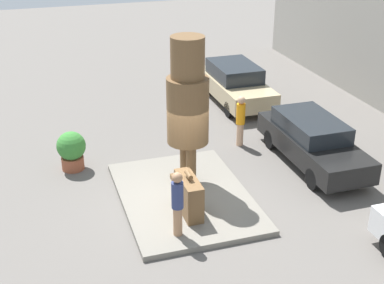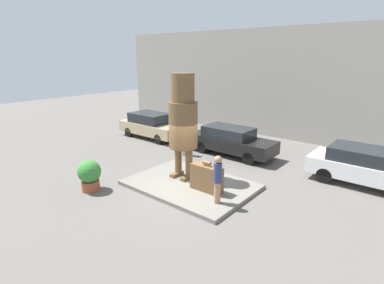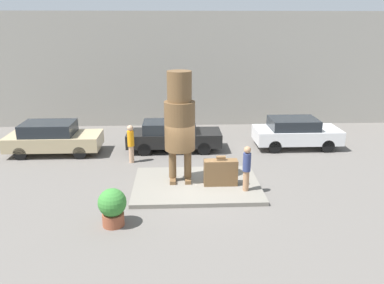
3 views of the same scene
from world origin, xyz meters
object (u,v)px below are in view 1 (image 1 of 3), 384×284
Objects in this scene: tourist at (177,201)px; parked_car_tan at (235,83)px; parked_car_black at (312,140)px; worker_hivis at (241,119)px; statue_figure at (188,101)px; giant_suitcase at (189,195)px; planter_pot at (72,150)px.

tourist reaches higher than parked_car_tan.
tourist is at bearing -62.24° from parked_car_black.
parked_car_tan reaches higher than parked_car_black.
worker_hivis is (-4.67, 3.58, -0.13)m from tourist.
tourist is 0.37× the size of parked_car_black.
statue_figure is 0.93× the size of parked_car_black.
giant_suitcase is 0.29× the size of parked_car_tan.
parked_car_tan is 8.12m from planter_pot.
statue_figure is 3.80m from worker_hivis.
parked_car_tan is 5.88m from parked_car_black.
statue_figure is 3.36× the size of giant_suitcase.
parked_car_black is at bearing 41.01° from worker_hivis.
giant_suitcase is at bearing 35.24° from planter_pot.
giant_suitcase is 4.84m from worker_hivis.
worker_hivis reaches higher than giant_suitcase.
tourist is 5.89m from worker_hivis.
statue_figure is 4.31m from planter_pot.
parked_car_black is at bearing 2.49° from parked_car_tan.
statue_figure is 3.10m from tourist.
tourist is (0.89, -0.57, 0.44)m from giant_suitcase.
giant_suitcase is 0.73× the size of worker_hivis.
statue_figure reaches higher than planter_pot.
parked_car_tan is 2.51× the size of worker_hivis.
statue_figure is 7.58m from parked_car_tan.
worker_hivis is at bearing 141.42° from giant_suitcase.
giant_suitcase is (1.56, -0.46, -2.04)m from statue_figure.
parked_car_black reaches higher than giant_suitcase.
planter_pot is at bearing -60.53° from parked_car_tan.
planter_pot is 0.70× the size of worker_hivis.
statue_figure is 0.97× the size of parked_car_tan.
tourist is at bearing 24.15° from planter_pot.
statue_figure is 2.61m from giant_suitcase.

